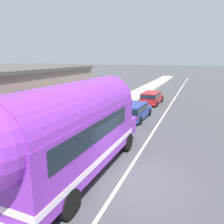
# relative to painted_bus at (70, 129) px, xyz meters

# --- Properties ---
(ground_plane) EXTENTS (300.00, 300.00, 0.00)m
(ground_plane) POSITION_rel_painted_bus_xyz_m (1.99, 0.97, -2.31)
(ground_plane) COLOR #424247
(lane_markings) EXTENTS (4.06, 80.00, 0.01)m
(lane_markings) POSITION_rel_painted_bus_xyz_m (0.18, 12.97, -2.30)
(lane_markings) COLOR silver
(lane_markings) RESTS_ON ground
(sidewalk_slab) EXTENTS (2.79, 90.00, 0.15)m
(sidewalk_slab) POSITION_rel_painted_bus_xyz_m (-3.33, 10.97, -2.23)
(sidewalk_slab) COLOR #9E9B93
(sidewalk_slab) RESTS_ON ground
(painted_bus) EXTENTS (2.78, 10.33, 4.12)m
(painted_bus) POSITION_rel_painted_bus_xyz_m (0.00, 0.00, 0.00)
(painted_bus) COLOR purple
(painted_bus) RESTS_ON ground
(car_lead) EXTENTS (2.03, 4.45, 1.37)m
(car_lead) POSITION_rel_painted_bus_xyz_m (-0.13, 10.20, -1.51)
(car_lead) COLOR navy
(car_lead) RESTS_ON ground
(car_second) EXTENTS (2.04, 4.52, 1.37)m
(car_second) POSITION_rel_painted_bus_xyz_m (-0.11, 17.07, -1.52)
(car_second) COLOR #A5191E
(car_second) RESTS_ON ground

